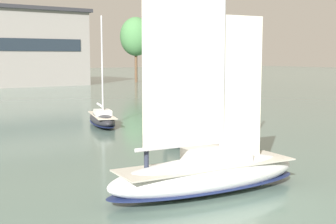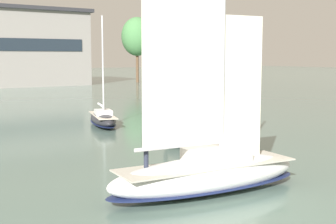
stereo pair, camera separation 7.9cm
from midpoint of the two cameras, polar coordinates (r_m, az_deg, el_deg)
The scene contains 5 objects.
ground_plane at distance 20.93m, azimuth 4.87°, elevation -9.78°, with size 400.00×400.00×0.00m, color slate.
tree_shore_left at distance 107.73m, azimuth -3.77°, elevation 9.15°, with size 7.16×7.16×14.74m.
sailboat_main at distance 20.67m, azimuth 4.93°, elevation -7.01°, with size 9.70×3.61×13.02m.
sailboat_moored_mid_channel at distance 40.70m, azimuth -7.90°, elevation -0.76°, with size 3.82×7.02×9.32m.
motor_tender at distance 30.61m, azimuth 2.38°, elevation -3.64°, with size 2.74×3.49×1.26m.
Camera 2 is at (-12.82, -15.43, 5.98)m, focal length 50.00 mm.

